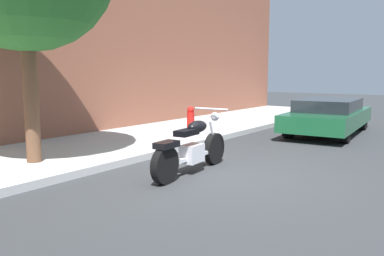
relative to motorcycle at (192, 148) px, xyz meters
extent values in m
plane|color=#303335|center=(0.10, -0.38, -0.44)|extent=(60.00, 60.00, 0.00)
cube|color=#AEAEAE|center=(0.10, 2.99, -0.37)|extent=(25.60, 3.28, 0.14)
cylinder|color=black|center=(0.82, 0.06, -0.14)|extent=(0.62, 0.18, 0.61)
cylinder|color=black|center=(-0.82, -0.07, -0.14)|extent=(0.62, 0.18, 0.61)
cube|color=silver|center=(0.00, 0.00, -0.09)|extent=(0.46, 0.31, 0.32)
cube|color=silver|center=(0.00, 0.00, -0.16)|extent=(1.48, 0.19, 0.06)
ellipsoid|color=black|center=(0.18, 0.01, 0.37)|extent=(0.54, 0.30, 0.22)
cube|color=black|center=(-0.18, -0.02, 0.31)|extent=(0.50, 0.28, 0.10)
cube|color=black|center=(-0.77, -0.06, 0.19)|extent=(0.46, 0.27, 0.10)
cylinder|color=silver|center=(0.76, 0.05, 0.14)|extent=(0.27, 0.07, 0.58)
cylinder|color=silver|center=(0.70, 0.05, 0.65)|extent=(0.09, 0.70, 0.04)
sphere|color=silver|center=(0.84, 0.06, 0.49)|extent=(0.17, 0.17, 0.17)
cylinder|color=silver|center=(-0.26, 0.14, -0.19)|extent=(0.80, 0.15, 0.09)
cylinder|color=black|center=(7.47, 0.29, -0.12)|extent=(0.65, 0.27, 0.64)
cylinder|color=black|center=(7.58, -1.16, -0.12)|extent=(0.65, 0.27, 0.64)
cylinder|color=black|center=(4.64, 0.08, -0.12)|extent=(0.65, 0.27, 0.64)
cylinder|color=black|center=(4.75, -1.38, -0.12)|extent=(0.65, 0.27, 0.64)
cube|color=#195933|center=(6.11, -0.54, 0.02)|extent=(4.55, 2.06, 0.45)
cube|color=#1E2328|center=(6.01, -0.55, 0.39)|extent=(2.41, 1.70, 0.40)
cylinder|color=brown|center=(-1.49, 2.52, 0.99)|extent=(0.26, 0.26, 2.87)
cylinder|color=red|center=(2.82, 2.09, -0.07)|extent=(0.20, 0.20, 0.75)
sphere|color=red|center=(2.82, 2.09, 0.37)|extent=(0.19, 0.19, 0.19)
camera|label=1|loc=(-5.48, -4.00, 1.31)|focal=36.46mm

